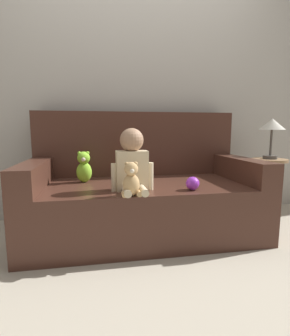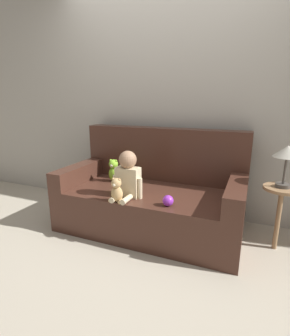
# 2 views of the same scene
# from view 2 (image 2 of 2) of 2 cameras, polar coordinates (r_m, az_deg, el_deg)

# --- Properties ---
(ground_plane) EXTENTS (12.00, 12.00, 0.00)m
(ground_plane) POSITION_cam_2_polar(r_m,az_deg,el_deg) (2.77, 1.24, -12.78)
(ground_plane) COLOR #B7AD99
(wall_back) EXTENTS (8.00, 0.05, 2.60)m
(wall_back) POSITION_cam_2_polar(r_m,az_deg,el_deg) (2.96, 5.42, 15.13)
(wall_back) COLOR #ADA89E
(wall_back) RESTS_ON ground_plane
(couch) EXTENTS (1.77, 0.92, 0.98)m
(couch) POSITION_cam_2_polar(r_m,az_deg,el_deg) (2.70, 1.86, -6.01)
(couch) COLOR #47281E
(couch) RESTS_ON ground_plane
(person_baby) EXTENTS (0.29, 0.30, 0.42)m
(person_baby) POSITION_cam_2_polar(r_m,az_deg,el_deg) (2.36, -3.83, -1.74)
(person_baby) COLOR beige
(person_baby) RESTS_ON couch
(teddy_bear_brown) EXTENTS (0.13, 0.10, 0.22)m
(teddy_bear_brown) POSITION_cam_2_polar(r_m,az_deg,el_deg) (2.27, -6.19, -4.94)
(teddy_bear_brown) COLOR tan
(teddy_bear_brown) RESTS_ON couch
(plush_toy_side) EXTENTS (0.12, 0.11, 0.24)m
(plush_toy_side) POSITION_cam_2_polar(r_m,az_deg,el_deg) (2.82, -6.80, -0.57)
(plush_toy_side) COLOR #8CD133
(plush_toy_side) RESTS_ON couch
(toy_ball) EXTENTS (0.09, 0.09, 0.09)m
(toy_ball) POSITION_cam_2_polar(r_m,az_deg,el_deg) (2.20, 5.03, -7.09)
(toy_ball) COLOR purple
(toy_ball) RESTS_ON couch
(side_table) EXTENTS (0.30, 0.30, 0.92)m
(side_table) POSITION_cam_2_polar(r_m,az_deg,el_deg) (2.43, 28.15, -0.60)
(side_table) COLOR #93704C
(side_table) RESTS_ON ground_plane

